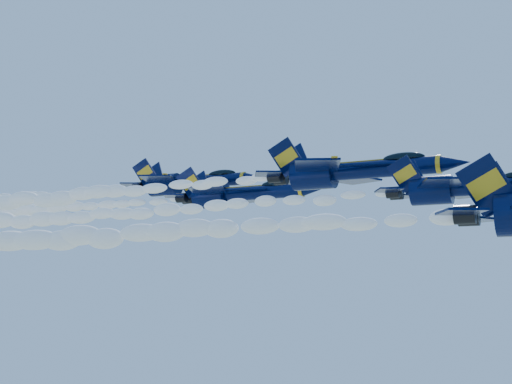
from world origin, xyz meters
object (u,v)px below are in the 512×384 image
at_px(jet_fourth, 239,193).
at_px(jet_fifth, 189,182).
at_px(jet_third, 352,170).
at_px(jet_second, 470,187).

height_order(jet_fourth, jet_fifth, jet_fifth).
bearing_deg(jet_fifth, jet_fourth, -30.33).
relative_size(jet_third, jet_fifth, 1.01).
relative_size(jet_second, jet_fourth, 0.82).
relative_size(jet_second, jet_third, 0.79).
height_order(jet_second, jet_fourth, jet_fourth).
bearing_deg(jet_second, jet_fourth, 151.57).
bearing_deg(jet_third, jet_fifth, 150.65).
xyz_separation_m(jet_fourth, jet_fifth, (-10.37, 6.07, 2.85)).
height_order(jet_third, jet_fourth, jet_third).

